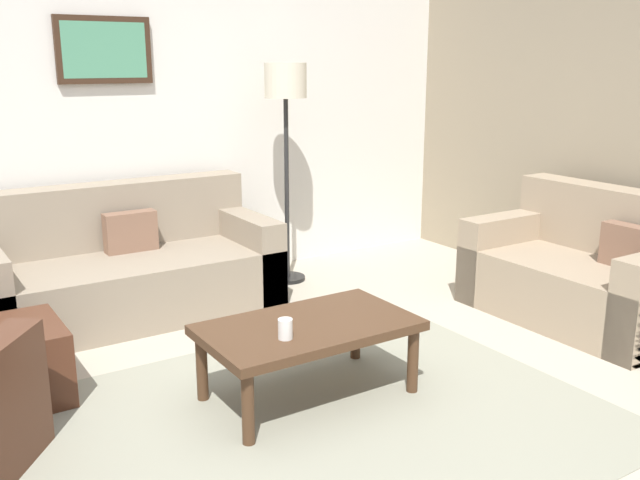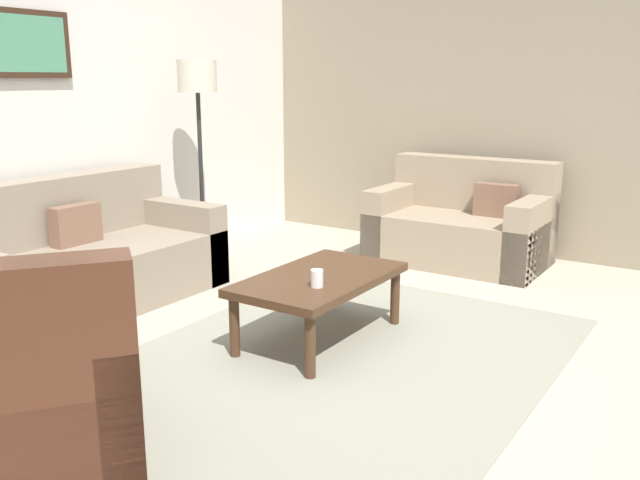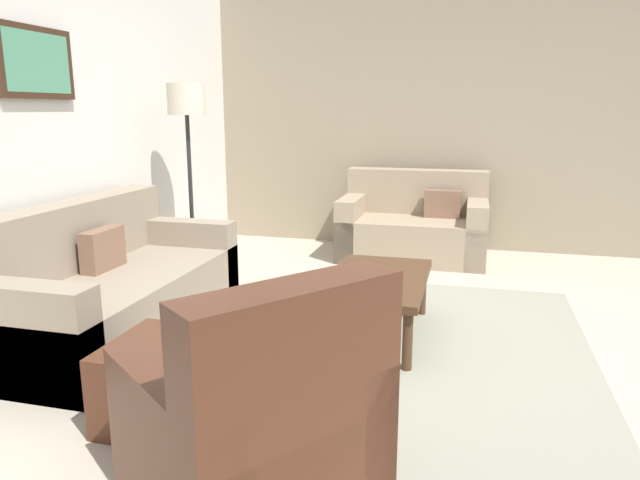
{
  "view_description": "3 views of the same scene",
  "coord_description": "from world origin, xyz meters",
  "px_view_note": "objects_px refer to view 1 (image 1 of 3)",
  "views": [
    {
      "loc": [
        -1.59,
        -2.63,
        1.73
      ],
      "look_at": [
        0.32,
        0.32,
        0.83
      ],
      "focal_mm": 39.4,
      "sensor_mm": 36.0,
      "label": 1
    },
    {
      "loc": [
        -3.05,
        -1.89,
        1.57
      ],
      "look_at": [
        0.16,
        0.23,
        0.64
      ],
      "focal_mm": 37.9,
      "sensor_mm": 36.0,
      "label": 2
    },
    {
      "loc": [
        -3.45,
        -0.31,
        1.49
      ],
      "look_at": [
        0.28,
        0.67,
        0.62
      ],
      "focal_mm": 32.41,
      "sensor_mm": 36.0,
      "label": 3
    }
  ],
  "objects_px": {
    "couch_main": "(124,270)",
    "coffee_table": "(308,332)",
    "couch_loveseat": "(588,275)",
    "ottoman": "(7,365)",
    "lamp_standing": "(286,103)",
    "cup": "(286,329)",
    "framed_artwork": "(104,50)"
  },
  "relations": [
    {
      "from": "ottoman",
      "to": "framed_artwork",
      "type": "distance_m",
      "value": 2.4
    },
    {
      "from": "coffee_table",
      "to": "framed_artwork",
      "type": "xyz_separation_m",
      "value": [
        -0.3,
        2.25,
        1.44
      ]
    },
    {
      "from": "ottoman",
      "to": "lamp_standing",
      "type": "bearing_deg",
      "value": 24.16
    },
    {
      "from": "framed_artwork",
      "to": "lamp_standing",
      "type": "bearing_deg",
      "value": -19.58
    },
    {
      "from": "cup",
      "to": "ottoman",
      "type": "bearing_deg",
      "value": 141.29
    },
    {
      "from": "couch_loveseat",
      "to": "ottoman",
      "type": "bearing_deg",
      "value": 167.17
    },
    {
      "from": "coffee_table",
      "to": "framed_artwork",
      "type": "bearing_deg",
      "value": 97.51
    },
    {
      "from": "ottoman",
      "to": "cup",
      "type": "distance_m",
      "value": 1.48
    },
    {
      "from": "couch_main",
      "to": "ottoman",
      "type": "bearing_deg",
      "value": -132.63
    },
    {
      "from": "couch_main",
      "to": "ottoman",
      "type": "relative_size",
      "value": 3.57
    },
    {
      "from": "couch_main",
      "to": "framed_artwork",
      "type": "height_order",
      "value": "framed_artwork"
    },
    {
      "from": "coffee_table",
      "to": "cup",
      "type": "height_order",
      "value": "cup"
    },
    {
      "from": "couch_main",
      "to": "coffee_table",
      "type": "distance_m",
      "value": 1.86
    },
    {
      "from": "cup",
      "to": "coffee_table",
      "type": "bearing_deg",
      "value": 30.37
    },
    {
      "from": "couch_loveseat",
      "to": "coffee_table",
      "type": "relative_size",
      "value": 1.32
    },
    {
      "from": "coffee_table",
      "to": "lamp_standing",
      "type": "relative_size",
      "value": 0.64
    },
    {
      "from": "couch_main",
      "to": "couch_loveseat",
      "type": "height_order",
      "value": "same"
    },
    {
      "from": "couch_main",
      "to": "framed_artwork",
      "type": "relative_size",
      "value": 2.97
    },
    {
      "from": "couch_main",
      "to": "couch_loveseat",
      "type": "bearing_deg",
      "value": -34.83
    },
    {
      "from": "couch_main",
      "to": "framed_artwork",
      "type": "distance_m",
      "value": 1.56
    },
    {
      "from": "couch_main",
      "to": "cup",
      "type": "bearing_deg",
      "value": -84.19
    },
    {
      "from": "ottoman",
      "to": "cup",
      "type": "height_order",
      "value": "cup"
    },
    {
      "from": "cup",
      "to": "lamp_standing",
      "type": "distance_m",
      "value": 2.43
    },
    {
      "from": "framed_artwork",
      "to": "couch_loveseat",
      "type": "bearing_deg",
      "value": -41.75
    },
    {
      "from": "couch_loveseat",
      "to": "cup",
      "type": "distance_m",
      "value": 2.46
    },
    {
      "from": "couch_loveseat",
      "to": "framed_artwork",
      "type": "height_order",
      "value": "framed_artwork"
    },
    {
      "from": "lamp_standing",
      "to": "ottoman",
      "type": "bearing_deg",
      "value": -155.84
    },
    {
      "from": "couch_loveseat",
      "to": "coffee_table",
      "type": "bearing_deg",
      "value": 179.45
    },
    {
      "from": "ottoman",
      "to": "framed_artwork",
      "type": "xyz_separation_m",
      "value": [
        1.04,
        1.45,
        1.6
      ]
    },
    {
      "from": "couch_loveseat",
      "to": "lamp_standing",
      "type": "height_order",
      "value": "lamp_standing"
    },
    {
      "from": "framed_artwork",
      "to": "couch_main",
      "type": "bearing_deg",
      "value": -103.25
    },
    {
      "from": "lamp_standing",
      "to": "framed_artwork",
      "type": "relative_size",
      "value": 2.54
    }
  ]
}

